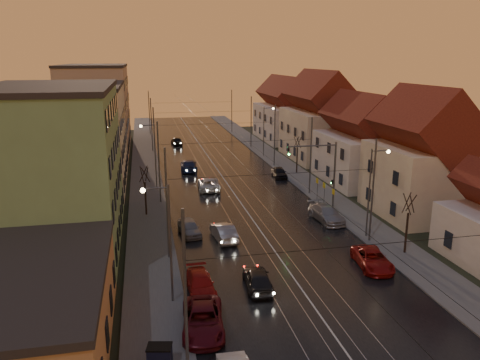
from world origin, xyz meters
TOP-DOWN VIEW (x-y plane):
  - ground at (0.00, 0.00)m, footprint 160.00×160.00m
  - road at (0.00, 40.00)m, footprint 16.00×120.00m
  - sidewalk_left at (-10.00, 40.00)m, footprint 4.00×120.00m
  - sidewalk_right at (10.00, 40.00)m, footprint 4.00×120.00m
  - tram_rail_0 at (-2.20, 40.00)m, footprint 0.06×120.00m
  - tram_rail_1 at (-0.77, 40.00)m, footprint 0.06×120.00m
  - tram_rail_2 at (0.77, 40.00)m, footprint 0.06×120.00m
  - tram_rail_3 at (2.20, 40.00)m, footprint 0.06×120.00m
  - apartment_left_0 at (-17.50, -2.00)m, footprint 10.00×14.00m
  - apartment_left_1 at (-17.50, 14.00)m, footprint 10.00×18.00m
  - apartment_left_2 at (-17.50, 34.00)m, footprint 10.00×20.00m
  - apartment_left_3 at (-17.50, 58.00)m, footprint 10.00×24.00m
  - house_right_1 at (17.00, 15.00)m, footprint 8.67×10.20m
  - house_right_2 at (17.00, 28.00)m, footprint 9.18×12.24m
  - house_right_3 at (17.00, 43.00)m, footprint 9.18×14.28m
  - house_right_4 at (17.00, 61.00)m, footprint 9.18×16.32m
  - catenary_pole_l_0 at (-8.60, -6.00)m, footprint 0.16×0.16m
  - catenary_pole_l_1 at (-8.60, 9.00)m, footprint 0.16×0.16m
  - catenary_pole_r_1 at (8.60, 9.00)m, footprint 0.16×0.16m
  - catenary_pole_l_2 at (-8.60, 24.00)m, footprint 0.16×0.16m
  - catenary_pole_r_2 at (8.60, 24.00)m, footprint 0.16×0.16m
  - catenary_pole_l_3 at (-8.60, 39.00)m, footprint 0.16×0.16m
  - catenary_pole_r_3 at (8.60, 39.00)m, footprint 0.16×0.16m
  - catenary_pole_l_4 at (-8.60, 54.00)m, footprint 0.16×0.16m
  - catenary_pole_r_4 at (8.60, 54.00)m, footprint 0.16×0.16m
  - catenary_pole_l_5 at (-8.60, 72.00)m, footprint 0.16×0.16m
  - catenary_pole_r_5 at (8.60, 72.00)m, footprint 0.16×0.16m
  - street_lamp_0 at (-9.10, 2.00)m, footprint 1.75×0.32m
  - street_lamp_1 at (9.10, 10.00)m, footprint 1.75×0.32m
  - street_lamp_2 at (-9.10, 30.00)m, footprint 1.75×0.32m
  - street_lamp_3 at (9.10, 46.00)m, footprint 1.75×0.32m
  - traffic_light_mast at (7.99, 18.00)m, footprint 5.30×0.32m
  - bare_tree_0 at (-10.20, 20.00)m, footprint 1.09×1.09m
  - bare_tree_1 at (10.20, 6.00)m, footprint 1.09×1.09m
  - bare_tree_2 at (10.40, 34.00)m, footprint 1.09×1.09m
  - driving_car_0 at (-2.92, 2.71)m, footprint 2.05×4.40m
  - driving_car_1 at (-3.68, 12.04)m, footprint 1.95×4.60m
  - driving_car_2 at (-2.67, 28.19)m, footprint 2.84×5.49m
  - driving_car_3 at (-4.03, 38.50)m, footprint 2.54×5.54m
  - driving_car_4 at (-4.13, 59.20)m, footprint 2.00×4.38m
  - parked_left_1 at (-7.28, -1.63)m, footprint 2.88×5.34m
  - parked_left_2 at (-6.86, 3.03)m, footprint 1.90×4.38m
  - parked_left_3 at (-6.49, 13.84)m, footprint 2.12×4.18m
  - parked_right_0 at (6.42, 4.24)m, footprint 2.78×5.00m
  - parked_right_1 at (7.00, 14.81)m, footprint 2.50×5.32m
  - parked_right_2 at (7.40, 32.33)m, footprint 1.91×4.12m
  - dumpster at (-9.89, -4.62)m, footprint 1.34×1.03m

SIDE VIEW (x-z plane):
  - ground at x=0.00m, z-range 0.00..0.00m
  - road at x=0.00m, z-range 0.00..0.04m
  - tram_rail_0 at x=-2.20m, z-range 0.04..0.07m
  - tram_rail_1 at x=-0.77m, z-range 0.04..0.07m
  - tram_rail_2 at x=0.77m, z-range 0.04..0.07m
  - tram_rail_3 at x=2.20m, z-range 0.04..0.07m
  - sidewalk_left at x=-10.00m, z-range 0.00..0.15m
  - sidewalk_right at x=10.00m, z-range 0.00..0.15m
  - parked_left_2 at x=-6.86m, z-range 0.00..1.26m
  - parked_right_0 at x=6.42m, z-range 0.00..1.32m
  - parked_left_3 at x=-6.49m, z-range 0.00..1.37m
  - parked_right_2 at x=7.40m, z-range 0.00..1.37m
  - dumpster at x=-9.89m, z-range 0.15..1.25m
  - parked_left_1 at x=-7.28m, z-range 0.00..1.42m
  - driving_car_4 at x=-4.13m, z-range 0.00..1.46m
  - driving_car_0 at x=-2.92m, z-range 0.00..1.46m
  - driving_car_1 at x=-3.68m, z-range 0.00..1.48m
  - driving_car_2 at x=-2.67m, z-range 0.00..1.48m
  - parked_right_1 at x=7.00m, z-range 0.00..1.50m
  - driving_car_3 at x=-4.03m, z-range 0.00..1.57m
  - apartment_left_0 at x=-17.50m, z-range 0.00..4.50m
  - bare_tree_0 at x=-10.20m, z-range -0.07..5.04m
  - bare_tree_1 at x=10.20m, z-range -0.07..5.04m
  - bare_tree_2 at x=10.40m, z-range -0.07..5.04m
  - catenary_pole_l_0 at x=-8.60m, z-range 0.00..9.00m
  - catenary_pole_l_1 at x=-8.60m, z-range 0.00..9.00m
  - catenary_pole_r_1 at x=8.60m, z-range 0.00..9.00m
  - catenary_pole_l_2 at x=-8.60m, z-range 0.00..9.00m
  - catenary_pole_r_2 at x=8.60m, z-range 0.00..9.00m
  - catenary_pole_l_3 at x=-8.60m, z-range 0.00..9.00m
  - catenary_pole_r_3 at x=8.60m, z-range 0.00..9.00m
  - catenary_pole_l_4 at x=-8.60m, z-range 0.00..9.00m
  - catenary_pole_r_4 at x=8.60m, z-range 0.00..9.00m
  - catenary_pole_l_5 at x=-8.60m, z-range 0.00..9.00m
  - catenary_pole_r_5 at x=8.60m, z-range 0.00..9.00m
  - traffic_light_mast at x=7.99m, z-range 1.00..8.20m
  - house_right_2 at x=17.00m, z-range 0.04..9.24m
  - street_lamp_0 at x=-9.10m, z-range 0.89..8.89m
  - street_lamp_1 at x=9.10m, z-range 0.89..8.89m
  - street_lamp_2 at x=-9.10m, z-range 0.89..8.89m
  - street_lamp_3 at x=9.10m, z-range 0.89..8.89m
  - house_right_4 at x=17.00m, z-range 0.05..10.05m
  - house_right_1 at x=17.00m, z-range 0.05..10.85m
  - house_right_3 at x=17.00m, z-range 0.05..11.55m
  - apartment_left_2 at x=-17.50m, z-range 0.00..12.00m
  - apartment_left_1 at x=-17.50m, z-range 0.00..13.00m
  - apartment_left_3 at x=-17.50m, z-range 0.00..14.00m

